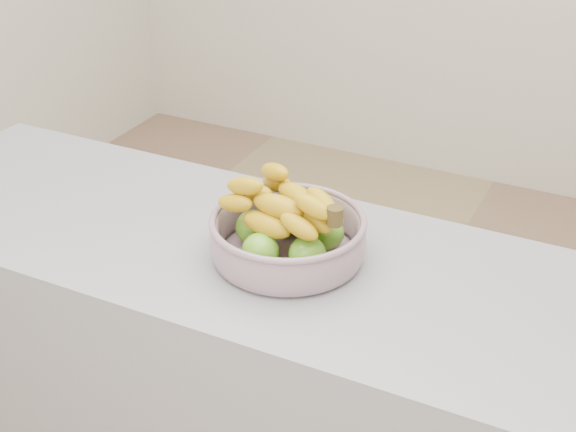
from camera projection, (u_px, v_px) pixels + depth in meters
counter at (279, 412)px, 1.93m from camera, size 2.00×0.60×0.90m
fruit_bowl at (288, 233)px, 1.67m from camera, size 0.33×0.33×0.17m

